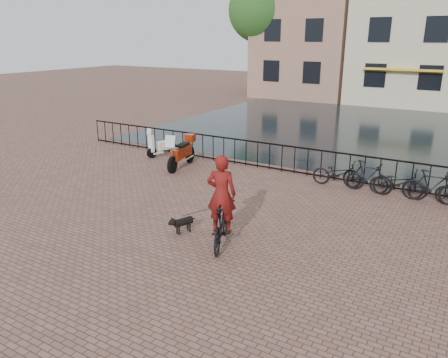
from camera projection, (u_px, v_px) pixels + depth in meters
The scene contains 14 objects.
ground at pixel (153, 268), 9.49m from camera, with size 100.00×100.00×0.00m, color brown.
canal_water at pixel (360, 129), 23.59m from camera, with size 20.00×20.00×0.00m, color black.
railing at pixel (295, 160), 15.85m from camera, with size 20.00×0.05×1.02m.
canal_house_left at pixel (315, 15), 35.60m from camera, with size 7.50×9.00×12.80m.
canal_house_mid at pixel (419, 20), 31.85m from camera, with size 8.00×9.50×11.80m.
tree_far_left at pixel (260, 10), 34.76m from camera, with size 5.04×5.04×9.27m.
cyclist at pixel (221, 207), 10.22m from camera, with size 1.21×2.00×2.64m.
dog at pixel (183, 224), 11.13m from camera, with size 0.49×0.75×0.48m.
motorcycle at pixel (181, 149), 16.54m from camera, with size 0.86×2.11×1.46m.
scooter at pixel (162, 141), 18.19m from camera, with size 0.79×1.42×1.27m.
parked_bike_0 at pixel (338, 174), 14.50m from camera, with size 0.60×1.72×0.90m, color black.
parked_bike_1 at pixel (367, 177), 14.02m from camera, with size 0.47×1.66×1.00m, color black.
parked_bike_2 at pixel (398, 183), 13.58m from camera, with size 0.60×1.72×0.90m, color black.
parked_bike_3 at pixel (432, 187), 13.10m from camera, with size 0.47×1.66×1.00m, color black.
Camera 1 is at (5.64, -6.42, 4.81)m, focal length 35.00 mm.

